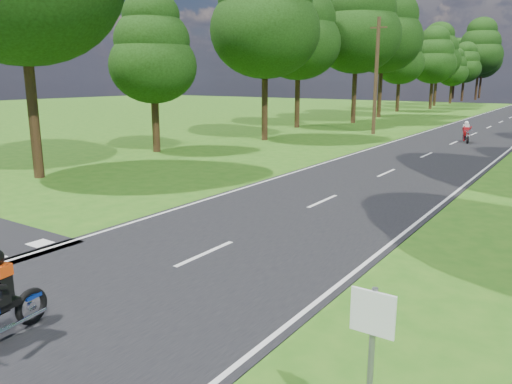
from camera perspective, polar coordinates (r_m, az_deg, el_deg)
The scene contains 6 objects.
ground at distance 10.27m, azimuth -13.11°, elevation -10.14°, with size 160.00×160.00×0.00m, color #2A6316.
main_road at distance 56.91m, azimuth 27.08°, elevation 7.58°, with size 7.00×140.00×0.02m, color black.
road_markings at distance 55.07m, azimuth 26.69°, elevation 7.50°, with size 7.40×140.00×0.01m.
telegraph_pole at distance 36.73m, azimuth 13.57°, elevation 12.78°, with size 1.20×0.26×8.00m.
road_sign at distance 5.29m, azimuth 13.02°, elevation -17.21°, with size 0.45×0.07×2.00m.
rider_far_red at distance 33.68m, azimuth 22.90°, elevation 6.35°, with size 0.53×1.59×1.32m, color #AC0D0E, non-canonical shape.
Camera 1 is at (7.04, -6.33, 3.97)m, focal length 35.00 mm.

